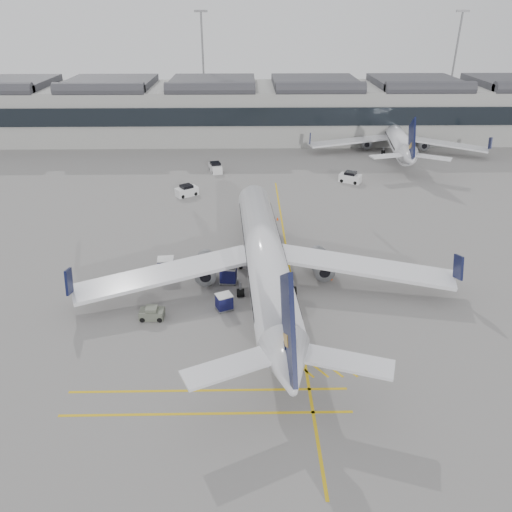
{
  "coord_description": "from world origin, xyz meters",
  "views": [
    {
      "loc": [
        5.21,
        -40.24,
        27.53
      ],
      "look_at": [
        6.06,
        5.41,
        4.0
      ],
      "focal_mm": 35.0,
      "sensor_mm": 36.0,
      "label": 1
    }
  ],
  "objects_px": {
    "airliner_main": "(265,258)",
    "pushback_tug": "(152,313)",
    "ramp_agent_a": "(276,280)",
    "ramp_agent_b": "(264,288)",
    "baggage_cart_a": "(267,271)",
    "belt_loader": "(252,262)"
  },
  "relations": [
    {
      "from": "ramp_agent_a",
      "to": "ramp_agent_b",
      "type": "xyz_separation_m",
      "value": [
        -1.23,
        -1.46,
        -0.08
      ]
    },
    {
      "from": "airliner_main",
      "to": "ramp_agent_a",
      "type": "distance_m",
      "value": 2.73
    },
    {
      "from": "airliner_main",
      "to": "belt_loader",
      "type": "height_order",
      "value": "airliner_main"
    },
    {
      "from": "airliner_main",
      "to": "belt_loader",
      "type": "xyz_separation_m",
      "value": [
        -1.31,
        4.48,
        -2.82
      ]
    },
    {
      "from": "airliner_main",
      "to": "ramp_agent_a",
      "type": "relative_size",
      "value": 23.03
    },
    {
      "from": "belt_loader",
      "to": "ramp_agent_a",
      "type": "height_order",
      "value": "belt_loader"
    },
    {
      "from": "airliner_main",
      "to": "pushback_tug",
      "type": "xyz_separation_m",
      "value": [
        -11.12,
        -6.02,
        -2.8
      ]
    },
    {
      "from": "belt_loader",
      "to": "ramp_agent_b",
      "type": "relative_size",
      "value": 2.73
    },
    {
      "from": "airliner_main",
      "to": "pushback_tug",
      "type": "relative_size",
      "value": 18.52
    },
    {
      "from": "baggage_cart_a",
      "to": "pushback_tug",
      "type": "distance_m",
      "value": 13.73
    },
    {
      "from": "airliner_main",
      "to": "baggage_cart_a",
      "type": "bearing_deg",
      "value": 77.49
    },
    {
      "from": "baggage_cart_a",
      "to": "pushback_tug",
      "type": "height_order",
      "value": "baggage_cart_a"
    },
    {
      "from": "airliner_main",
      "to": "pushback_tug",
      "type": "distance_m",
      "value": 12.96
    },
    {
      "from": "ramp_agent_a",
      "to": "ramp_agent_b",
      "type": "relative_size",
      "value": 1.1
    },
    {
      "from": "pushback_tug",
      "to": "ramp_agent_a",
      "type": "bearing_deg",
      "value": 25.67
    },
    {
      "from": "belt_loader",
      "to": "pushback_tug",
      "type": "height_order",
      "value": "belt_loader"
    },
    {
      "from": "ramp_agent_b",
      "to": "pushback_tug",
      "type": "distance_m",
      "value": 11.73
    },
    {
      "from": "airliner_main",
      "to": "ramp_agent_b",
      "type": "distance_m",
      "value": 3.2
    },
    {
      "from": "belt_loader",
      "to": "ramp_agent_b",
      "type": "distance_m",
      "value": 6.56
    },
    {
      "from": "ramp_agent_b",
      "to": "pushback_tug",
      "type": "relative_size",
      "value": 0.73
    },
    {
      "from": "airliner_main",
      "to": "ramp_agent_a",
      "type": "bearing_deg",
      "value": -27.67
    },
    {
      "from": "baggage_cart_a",
      "to": "ramp_agent_a",
      "type": "bearing_deg",
      "value": -83.12
    }
  ]
}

